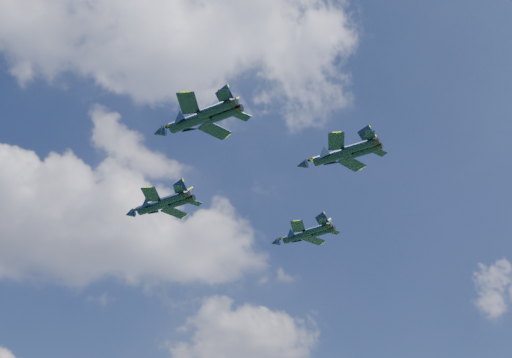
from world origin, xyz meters
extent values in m
cylinder|color=black|center=(-23.83, 9.28, 64.75)|extent=(7.91, 6.75, 1.74)
cone|color=black|center=(-28.23, 12.75, 64.75)|extent=(2.99, 2.85, 1.64)
ellipsoid|color=brown|center=(-26.34, 11.25, 65.29)|extent=(2.76, 2.46, 0.79)
cube|color=black|center=(-24.47, 5.35, 64.75)|extent=(3.66, 4.97, 0.17)
cube|color=black|center=(-20.16, 10.81, 64.75)|extent=(5.11, 4.39, 0.17)
cube|color=black|center=(-19.85, 2.93, 64.75)|extent=(1.84, 2.54, 0.14)
cube|color=black|center=(-16.74, 6.88, 64.75)|extent=(2.71, 2.26, 0.14)
cube|color=black|center=(-19.56, 4.55, 66.11)|extent=(2.64, 1.69, 2.91)
cube|color=black|center=(-18.24, 6.22, 66.11)|extent=(1.91, 2.30, 2.91)
cylinder|color=black|center=(-19.13, -13.98, 66.46)|extent=(8.40, 7.08, 1.84)
cone|color=black|center=(-23.81, -10.36, 66.46)|extent=(3.16, 3.00, 1.74)
ellipsoid|color=brown|center=(-21.79, -11.92, 67.02)|extent=(2.92, 2.58, 0.84)
cube|color=black|center=(-19.76, -18.14, 66.46)|extent=(3.83, 5.24, 0.18)
cube|color=black|center=(-15.26, -12.33, 66.46)|extent=(5.40, 4.66, 0.18)
cube|color=black|center=(-14.85, -20.65, 66.46)|extent=(1.92, 2.67, 0.14)
cube|color=black|center=(-11.61, -16.45, 66.46)|extent=(2.86, 2.40, 0.14)
cube|color=black|center=(-14.56, -18.93, 67.89)|extent=(2.80, 1.78, 3.07)
cube|color=black|center=(-13.19, -17.16, 67.89)|extent=(2.04, 2.41, 3.07)
cylinder|color=black|center=(3.75, 15.19, 64.26)|extent=(7.07, 6.57, 1.61)
cone|color=black|center=(-0.11, 18.65, 64.26)|extent=(2.75, 2.68, 1.52)
ellipsoid|color=brown|center=(1.55, 17.16, 64.76)|extent=(2.49, 2.36, 0.73)
cube|color=black|center=(2.94, 11.60, 64.26)|extent=(3.58, 4.66, 0.16)
cube|color=black|center=(7.23, 16.40, 64.26)|extent=(4.72, 3.90, 0.16)
cube|color=black|center=(7.07, 9.11, 64.26)|extent=(1.82, 2.40, 0.13)
cube|color=black|center=(10.17, 12.57, 64.26)|extent=(2.48, 2.00, 0.13)
cube|color=black|center=(7.43, 10.58, 65.52)|extent=(2.37, 1.57, 2.69)
cube|color=black|center=(8.74, 12.05, 65.52)|extent=(1.64, 2.22, 2.69)
cylinder|color=black|center=(4.17, -9.77, 65.58)|extent=(7.90, 6.51, 1.72)
cone|color=black|center=(-0.26, -6.46, 65.58)|extent=(2.96, 2.78, 1.62)
ellipsoid|color=brown|center=(1.65, -7.88, 66.10)|extent=(2.74, 2.38, 0.78)
cube|color=black|center=(3.64, -13.66, 65.58)|extent=(3.51, 4.87, 0.17)
cube|color=black|center=(7.75, -8.16, 65.58)|extent=(5.03, 4.39, 0.17)
cube|color=black|center=(8.26, -15.92, 65.58)|extent=(1.76, 2.48, 0.13)
cube|color=black|center=(11.23, -11.95, 65.58)|extent=(2.68, 2.27, 0.13)
cube|color=black|center=(8.50, -14.32, 66.91)|extent=(2.64, 1.66, 2.87)
cube|color=black|center=(9.76, -12.64, 66.91)|extent=(1.94, 2.22, 2.87)
camera|label=1|loc=(-21.36, -90.75, 5.74)|focal=45.00mm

